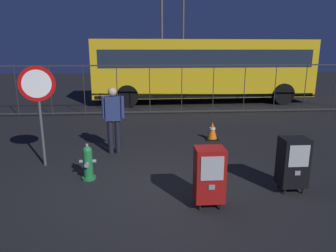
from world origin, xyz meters
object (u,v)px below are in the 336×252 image
(newspaper_box_secondary, at_px, (209,174))
(street_light_near_right, at_px, (162,21))
(newspaper_box_primary, at_px, (293,162))
(street_light_near_left, at_px, (183,23))
(bus_near, at_px, (202,67))
(pedestrian, at_px, (113,117))
(fire_hydrant, at_px, (88,163))
(stop_sign, at_px, (38,95))
(traffic_cone, at_px, (212,131))

(newspaper_box_secondary, bearing_deg, street_light_near_right, 89.82)
(newspaper_box_primary, distance_m, street_light_near_left, 16.24)
(bus_near, distance_m, street_light_near_right, 4.69)
(bus_near, bearing_deg, newspaper_box_secondary, -101.02)
(newspaper_box_primary, relative_size, pedestrian, 0.61)
(fire_hydrant, height_order, newspaper_box_secondary, newspaper_box_secondary)
(newspaper_box_secondary, relative_size, street_light_near_left, 0.14)
(street_light_near_right, bearing_deg, stop_sign, -105.46)
(newspaper_box_primary, distance_m, traffic_cone, 3.56)
(newspaper_box_secondary, height_order, street_light_near_left, street_light_near_left)
(newspaper_box_primary, height_order, stop_sign, stop_sign)
(street_light_near_left, bearing_deg, street_light_near_right, -126.87)
(fire_hydrant, height_order, pedestrian, pedestrian)
(traffic_cone, height_order, bus_near, bus_near)
(stop_sign, xyz_separation_m, pedestrian, (1.50, 0.77, -0.65))
(newspaper_box_secondary, relative_size, pedestrian, 0.61)
(pedestrian, height_order, bus_near, bus_near)
(fire_hydrant, distance_m, street_light_near_left, 15.93)
(pedestrian, bearing_deg, street_light_near_left, 75.89)
(fire_hydrant, height_order, street_light_near_left, street_light_near_left)
(fire_hydrant, bearing_deg, street_light_near_right, 80.22)
(fire_hydrant, height_order, bus_near, bus_near)
(bus_near, height_order, street_light_near_left, street_light_near_left)
(stop_sign, relative_size, bus_near, 0.21)
(pedestrian, relative_size, street_light_near_left, 0.23)
(stop_sign, bearing_deg, bus_near, 59.00)
(pedestrian, bearing_deg, bus_near, 64.90)
(stop_sign, height_order, bus_near, bus_near)
(newspaper_box_secondary, height_order, pedestrian, pedestrian)
(stop_sign, height_order, pedestrian, stop_sign)
(newspaper_box_primary, xyz_separation_m, street_light_near_left, (-0.09, 15.82, 3.66))
(traffic_cone, xyz_separation_m, street_light_near_left, (0.63, 12.35, 3.97))
(traffic_cone, height_order, street_light_near_left, street_light_near_left)
(newspaper_box_primary, relative_size, newspaper_box_secondary, 1.00)
(street_light_near_left, relative_size, street_light_near_right, 1.02)
(fire_hydrant, bearing_deg, newspaper_box_secondary, -30.41)
(pedestrian, relative_size, street_light_near_right, 0.23)
(fire_hydrant, bearing_deg, stop_sign, 143.02)
(fire_hydrant, relative_size, street_light_near_left, 0.10)
(fire_hydrant, distance_m, bus_near, 10.33)
(stop_sign, distance_m, street_light_near_right, 12.86)
(newspaper_box_primary, bearing_deg, bus_near, 88.90)
(fire_hydrant, xyz_separation_m, newspaper_box_secondary, (2.19, -1.29, 0.22))
(fire_hydrant, relative_size, traffic_cone, 1.41)
(fire_hydrant, height_order, newspaper_box_primary, newspaper_box_primary)
(fire_hydrant, bearing_deg, bus_near, 66.82)
(pedestrian, distance_m, traffic_cone, 3.00)
(newspaper_box_secondary, bearing_deg, stop_sign, 147.25)
(newspaper_box_primary, relative_size, bus_near, 0.10)
(fire_hydrant, relative_size, newspaper_box_primary, 0.73)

